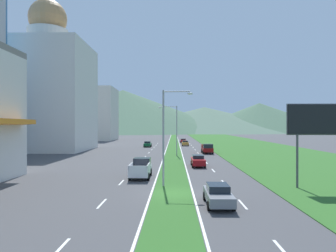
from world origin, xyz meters
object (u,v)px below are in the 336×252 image
object	(u,v)px
car_2	(198,161)
pickup_truck_1	(141,168)
car_1	(185,143)
car_3	(218,195)
street_lamp_near	(167,131)
car_4	(148,144)
pickup_truck_0	(207,149)
billboard_roadside	(320,123)
car_0	(183,141)
street_lamp_mid	(175,127)

from	to	relation	value
car_2	pickup_truck_1	distance (m)	11.52
car_1	pickup_truck_1	size ratio (longest dim) A/B	0.77
car_3	pickup_truck_1	size ratio (longest dim) A/B	0.86
car_1	street_lamp_near	bearing A→B (deg)	-3.72
car_3	car_4	xyz separation A→B (m)	(-10.21, 60.14, 0.02)
pickup_truck_0	pickup_truck_1	xyz separation A→B (m)	(-10.39, -29.26, 0.00)
billboard_roadside	pickup_truck_1	distance (m)	18.43
car_0	car_4	distance (m)	22.67
car_4	pickup_truck_1	size ratio (longest dim) A/B	0.86
street_lamp_near	pickup_truck_0	world-z (taller)	street_lamp_near
car_2	pickup_truck_1	xyz separation A→B (m)	(-6.97, -9.17, 0.18)
billboard_roadside	car_1	size ratio (longest dim) A/B	1.85
street_lamp_mid	pickup_truck_1	xyz separation A→B (m)	(-3.73, -23.87, -4.46)
street_lamp_mid	pickup_truck_0	distance (m)	9.66
car_1	car_2	world-z (taller)	car_2
car_2	car_1	bearing A→B (deg)	-179.72
street_lamp_near	pickup_truck_1	bearing A→B (deg)	119.55
billboard_roadside	pickup_truck_0	size ratio (longest dim) A/B	1.42
car_3	car_4	size ratio (longest dim) A/B	0.99
car_1	car_0	bearing A→B (deg)	-179.58
car_1	pickup_truck_0	xyz separation A→B (m)	(3.64, -23.88, 0.25)
street_lamp_near	car_1	distance (m)	58.65
street_lamp_mid	car_3	world-z (taller)	street_lamp_mid
billboard_roadside	car_2	bearing A→B (deg)	123.30
car_2	car_3	world-z (taller)	car_2
car_0	car_2	bearing A→B (deg)	0.32
car_1	car_2	size ratio (longest dim) A/B	0.88
car_3	pickup_truck_0	world-z (taller)	pickup_truck_0
car_2	pickup_truck_0	world-z (taller)	pickup_truck_0
street_lamp_mid	car_2	bearing A→B (deg)	-77.57
car_0	car_2	size ratio (longest dim) A/B	1.02
car_0	pickup_truck_1	bearing A→B (deg)	-5.53
car_2	pickup_truck_0	size ratio (longest dim) A/B	0.87
pickup_truck_0	street_lamp_near	bearing A→B (deg)	-12.17
street_lamp_mid	pickup_truck_1	size ratio (longest dim) A/B	1.73
car_1	pickup_truck_1	world-z (taller)	pickup_truck_1
pickup_truck_1	car_2	bearing A→B (deg)	-37.24
billboard_roadside	car_4	size ratio (longest dim) A/B	1.64
street_lamp_near	billboard_roadside	xyz separation A→B (m)	(13.84, -0.56, 0.71)
street_lamp_mid	car_3	size ratio (longest dim) A/B	2.02
car_0	car_3	xyz separation A→B (m)	(0.16, -80.46, 0.04)
billboard_roadside	car_1	world-z (taller)	billboard_roadside
car_3	pickup_truck_0	size ratio (longest dim) A/B	0.86
pickup_truck_1	car_1	bearing A→B (deg)	-7.25
car_2	pickup_truck_1	bearing A→B (deg)	-37.24
car_2	street_lamp_mid	bearing A→B (deg)	-167.57
car_0	car_3	distance (m)	80.46
billboard_roadside	car_1	xyz separation A→B (m)	(-10.04, 58.92, -5.15)
car_1	pickup_truck_1	distance (m)	53.56
street_lamp_near	billboard_roadside	world-z (taller)	street_lamp_near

